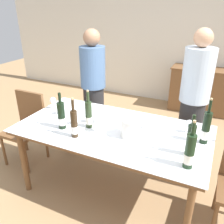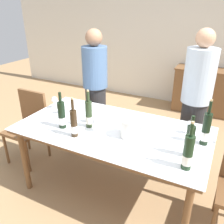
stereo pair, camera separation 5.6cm
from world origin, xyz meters
name	(u,v)px [view 2 (the right image)]	position (x,y,z in m)	size (l,w,h in m)	color
ground_plane	(112,189)	(0.00, 0.00, 0.00)	(12.00, 12.00, 0.00)	#A37F56
back_wall	(182,32)	(0.00, 2.94, 1.40)	(8.00, 0.10, 2.80)	silver
sideboard_cabinet	(211,92)	(0.70, 2.65, 0.42)	(1.34, 0.46, 0.83)	brown
dining_table	(112,134)	(0.00, 0.00, 0.71)	(1.88, 0.99, 0.77)	brown
ice_bucket	(130,127)	(0.22, -0.06, 0.87)	(0.19, 0.19, 0.18)	white
wine_bottle_0	(89,115)	(-0.22, -0.07, 0.91)	(0.07, 0.07, 0.39)	#28381E
wine_bottle_1	(74,124)	(-0.25, -0.29, 0.90)	(0.06, 0.06, 0.38)	#332314
wine_bottle_2	(188,153)	(0.77, -0.30, 0.91)	(0.08, 0.08, 0.39)	black
wine_bottle_3	(189,142)	(0.76, -0.14, 0.90)	(0.07, 0.07, 0.36)	black
wine_bottle_4	(62,116)	(-0.45, -0.20, 0.90)	(0.07, 0.07, 0.37)	black
wine_bottle_5	(206,130)	(0.85, 0.11, 0.92)	(0.07, 0.07, 0.42)	black
wine_glass_0	(91,114)	(-0.26, 0.02, 0.87)	(0.07, 0.07, 0.14)	white
wine_glass_1	(147,121)	(0.31, 0.14, 0.87)	(0.08, 0.08, 0.14)	white
wine_glass_2	(54,100)	(-0.83, 0.14, 0.87)	(0.07, 0.07, 0.14)	white
wine_glass_3	(190,125)	(0.70, 0.24, 0.86)	(0.08, 0.08, 0.13)	white
wine_glass_4	(61,106)	(-0.66, 0.05, 0.87)	(0.07, 0.07, 0.14)	white
wine_glass_5	(97,122)	(-0.10, -0.12, 0.87)	(0.08, 0.08, 0.15)	white
chair_left_end	(29,122)	(-1.24, 0.09, 0.52)	(0.42, 0.42, 0.91)	brown
person_host	(96,91)	(-0.64, 0.77, 0.82)	(0.33, 0.33, 1.62)	#262628
person_guest_left	(195,105)	(0.65, 0.80, 0.85)	(0.33, 0.33, 1.68)	#262628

